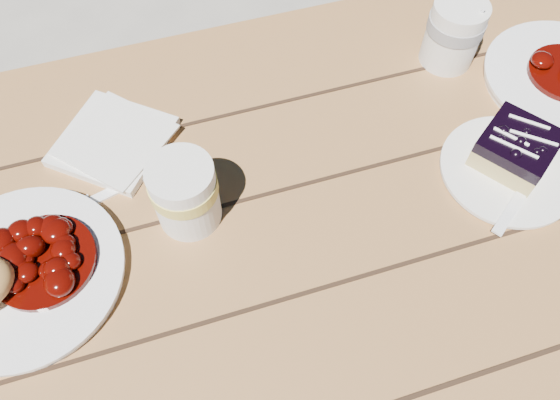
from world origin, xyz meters
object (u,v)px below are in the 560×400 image
object	(u,v)px
dessert_plate	(507,171)
coffee_cup	(453,34)
second_cup	(185,194)
main_plate	(24,275)
blueberry_cake	(516,148)
picnic_table	(242,299)

from	to	relation	value
dessert_plate	coffee_cup	world-z (taller)	coffee_cup
second_cup	main_plate	bearing A→B (deg)	-172.58
blueberry_cake	main_plate	bearing A→B (deg)	142.45
main_plate	blueberry_cake	xyz separation A→B (m)	(0.70, -0.02, 0.03)
dessert_plate	blueberry_cake	world-z (taller)	blueberry_cake
second_cup	dessert_plate	bearing A→B (deg)	-8.45
coffee_cup	second_cup	distance (m)	0.51
picnic_table	second_cup	size ratio (longest dim) A/B	18.17
coffee_cup	second_cup	bearing A→B (deg)	-160.29
picnic_table	coffee_cup	distance (m)	0.55
dessert_plate	second_cup	size ratio (longest dim) A/B	1.74
main_plate	dessert_plate	bearing A→B (deg)	-3.22
dessert_plate	blueberry_cake	distance (m)	0.04
dessert_plate	main_plate	bearing A→B (deg)	176.78
dessert_plate	second_cup	xyz separation A→B (m)	(-0.46, 0.07, 0.05)
main_plate	blueberry_cake	world-z (taller)	blueberry_cake
coffee_cup	blueberry_cake	bearing A→B (deg)	-91.86
picnic_table	dessert_plate	world-z (taller)	dessert_plate
picnic_table	main_plate	bearing A→B (deg)	169.56
picnic_table	coffee_cup	world-z (taller)	coffee_cup
picnic_table	dessert_plate	distance (m)	0.45
main_plate	coffee_cup	size ratio (longest dim) A/B	2.34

